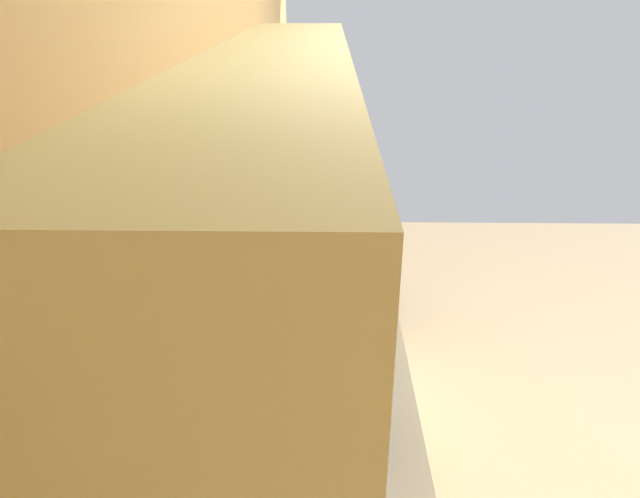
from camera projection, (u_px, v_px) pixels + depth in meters
name	position (u px, v px, depth m)	size (l,w,h in m)	color
wall_back	(232.00, 239.00, 2.09)	(4.43, 0.12, 2.67)	#EEBE7B
upper_cabinets	(282.00, 159.00, 1.50)	(2.27, 0.35, 0.56)	beige
oven_range	(332.00, 260.00, 3.90)	(0.71, 0.66, 1.08)	black
microwave	(320.00, 396.00, 1.74)	(0.50, 0.33, 0.27)	white
bowl	(350.00, 282.00, 2.63)	(0.16, 0.16, 0.06)	#D84C47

